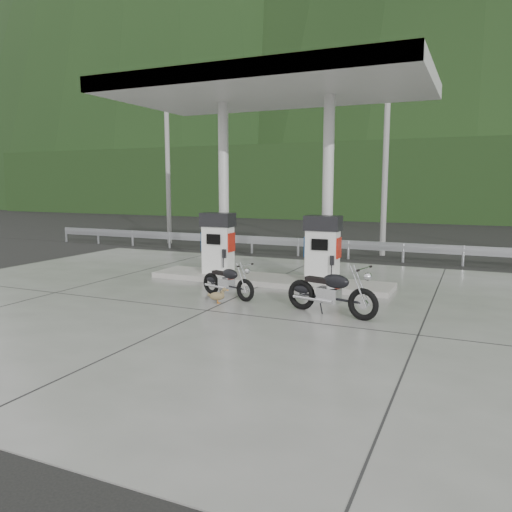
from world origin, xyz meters
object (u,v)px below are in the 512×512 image
at_px(motorcycle_right, 331,292).
at_px(duck, 217,296).
at_px(gas_pump_left, 218,243).
at_px(motorcycle_left, 228,282).
at_px(gas_pump_right, 323,249).

height_order(motorcycle_right, duck, motorcycle_right).
distance_m(motorcycle_right, duck, 2.76).
height_order(gas_pump_left, motorcycle_left, gas_pump_left).
xyz_separation_m(gas_pump_right, motorcycle_left, (-1.78, -2.15, -0.66)).
relative_size(gas_pump_left, duck, 4.02).
xyz_separation_m(motorcycle_right, duck, (-2.74, -0.09, -0.32)).
xyz_separation_m(gas_pump_left, motorcycle_left, (1.42, -2.15, -0.66)).
bearing_deg(motorcycle_right, duck, -164.57).
relative_size(gas_pump_right, motorcycle_right, 0.88).
bearing_deg(duck, gas_pump_right, 35.98).
bearing_deg(motorcycle_left, duck, -67.44).
bearing_deg(motorcycle_left, motorcycle_right, 8.03).
distance_m(gas_pump_left, gas_pump_right, 3.20).
bearing_deg(gas_pump_right, gas_pump_left, 180.00).
bearing_deg(motorcycle_left, gas_pump_right, 69.63).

